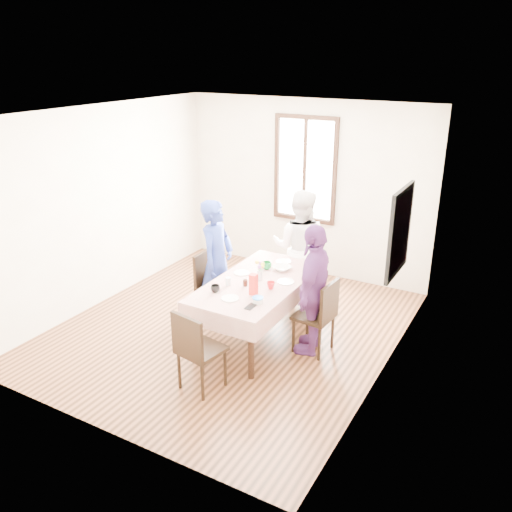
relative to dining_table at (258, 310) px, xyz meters
The scene contains 31 objects.
ground 0.57m from the dining_table, behind, with size 4.50×4.50×0.00m, color black.
back_wall 2.50m from the dining_table, 100.71° to the left, with size 4.00×4.00×0.00m, color beige.
right_wall 1.85m from the dining_table, ahead, with size 4.50×4.50×0.00m, color beige.
window_frame 2.61m from the dining_table, 100.80° to the left, with size 1.02×0.06×1.62m, color black.
window_pane 2.62m from the dining_table, 100.75° to the left, with size 0.90×0.02×1.50m, color white.
art_poster 1.97m from the dining_table, 11.26° to the left, with size 0.04×0.76×0.96m, color red.
dining_table is the anchor object (origin of this frame).
tablecloth 0.38m from the dining_table, ahead, with size 0.98×1.87×0.01m, color #580300.
chair_left 0.74m from the dining_table, 167.10° to the left, with size 0.42×0.42×0.91m, color black.
chair_right 0.72m from the dining_table, ahead, with size 0.42×0.42×0.91m, color black.
chair_far 1.21m from the dining_table, 90.00° to the left, with size 0.42×0.42×0.91m, color black.
chair_near 1.21m from the dining_table, 90.00° to the right, with size 0.42×0.42×0.91m, color black.
person_left 0.84m from the dining_table, 166.76° to the left, with size 0.59×0.39×1.63m, color navy.
person_far 1.26m from the dining_table, 90.00° to the left, with size 0.79×0.62×1.63m, color white.
person_right 0.81m from the dining_table, ahead, with size 0.92×0.38×1.57m, color #592967.
mug_black 0.72m from the dining_table, 118.26° to the right, with size 0.11×0.11×0.08m, color black.
mug_flag 0.51m from the dining_table, 27.26° to the right, with size 0.09×0.09×0.09m, color red.
mug_green 0.58m from the dining_table, 102.25° to the left, with size 0.12×0.12×0.09m, color #0C7226.
serving_bowl 0.61m from the dining_table, 76.25° to the left, with size 0.22×0.22×0.05m, color white.
juice_carton 0.64m from the dining_table, 68.62° to the right, with size 0.08×0.08×0.25m, color red.
butter_tub 0.72m from the dining_table, 61.17° to the right, with size 0.11×0.11×0.06m, color white.
jam_jar 0.47m from the dining_table, 107.00° to the right, with size 0.06×0.06×0.08m, color black.
drinking_glass 0.57m from the dining_table, 133.05° to the right, with size 0.06×0.06×0.09m, color silver.
smartphone 0.80m from the dining_table, 67.56° to the right, with size 0.08×0.16×0.01m, color black.
flower_vase 0.45m from the dining_table, 80.63° to the left, with size 0.06×0.06×0.13m, color silver.
plate_left 0.50m from the dining_table, 160.23° to the left, with size 0.20×0.20×0.01m, color white.
plate_right 0.52m from the dining_table, 22.42° to the left, with size 0.20×0.20×0.01m, color white.
plate_far 0.80m from the dining_table, 90.58° to the left, with size 0.20×0.20×0.01m, color white.
plate_near 0.70m from the dining_table, 93.30° to the right, with size 0.20×0.20×0.01m, color white.
butter_lid 0.74m from the dining_table, 61.17° to the right, with size 0.12×0.12×0.01m, color blue.
flower_bunch 0.56m from the dining_table, 80.63° to the left, with size 0.09×0.09×0.10m, color yellow, non-canonical shape.
Camera 1 is at (3.25, -5.09, 3.36)m, focal length 37.23 mm.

